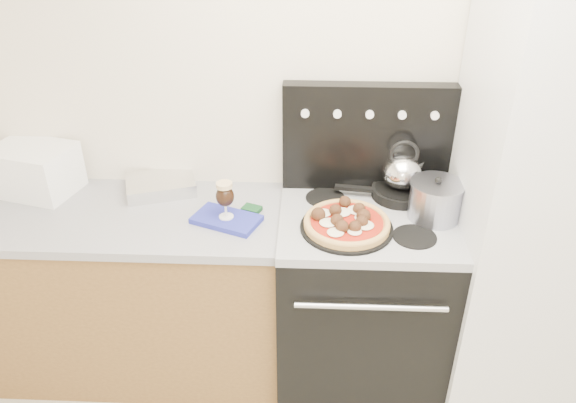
# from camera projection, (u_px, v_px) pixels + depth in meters

# --- Properties ---
(room_shell) EXTENTS (3.52, 3.01, 2.52)m
(room_shell) POSITION_uv_depth(u_px,v_px,m) (372.00, 287.00, 1.50)
(room_shell) COLOR beige
(room_shell) RESTS_ON ground
(base_cabinet) EXTENTS (1.45, 0.60, 0.86)m
(base_cabinet) POSITION_uv_depth(u_px,v_px,m) (133.00, 294.00, 2.74)
(base_cabinet) COLOR brown
(base_cabinet) RESTS_ON ground
(countertop) EXTENTS (1.48, 0.63, 0.04)m
(countertop) POSITION_uv_depth(u_px,v_px,m) (119.00, 216.00, 2.51)
(countertop) COLOR #9C9BA4
(countertop) RESTS_ON base_cabinet
(stove_body) EXTENTS (0.76, 0.65, 0.88)m
(stove_body) POSITION_uv_depth(u_px,v_px,m) (360.00, 302.00, 2.67)
(stove_body) COLOR black
(stove_body) RESTS_ON ground
(cooktop) EXTENTS (0.76, 0.65, 0.04)m
(cooktop) POSITION_uv_depth(u_px,v_px,m) (367.00, 221.00, 2.44)
(cooktop) COLOR #ADADB2
(cooktop) RESTS_ON stove_body
(backguard) EXTENTS (0.76, 0.08, 0.50)m
(backguard) POSITION_uv_depth(u_px,v_px,m) (367.00, 138.00, 2.53)
(backguard) COLOR black
(backguard) RESTS_ON cooktop
(fridge) EXTENTS (0.64, 0.68, 1.90)m
(fridge) POSITION_uv_depth(u_px,v_px,m) (535.00, 218.00, 2.36)
(fridge) COLOR silver
(fridge) RESTS_ON ground
(toaster_oven) EXTENTS (0.41, 0.35, 0.22)m
(toaster_oven) POSITION_uv_depth(u_px,v_px,m) (35.00, 169.00, 2.61)
(toaster_oven) COLOR white
(toaster_oven) RESTS_ON countertop
(foil_sheet) EXTENTS (0.37, 0.31, 0.06)m
(foil_sheet) POSITION_uv_depth(u_px,v_px,m) (161.00, 185.00, 2.65)
(foil_sheet) COLOR white
(foil_sheet) RESTS_ON countertop
(oven_mitt) EXTENTS (0.32, 0.26, 0.02)m
(oven_mitt) POSITION_uv_depth(u_px,v_px,m) (226.00, 219.00, 2.42)
(oven_mitt) COLOR #282FA7
(oven_mitt) RESTS_ON countertop
(beer_glass) EXTENTS (0.09, 0.09, 0.17)m
(beer_glass) POSITION_uv_depth(u_px,v_px,m) (225.00, 200.00, 2.37)
(beer_glass) COLOR black
(beer_glass) RESTS_ON oven_mitt
(pizza_pan) EXTENTS (0.45, 0.45, 0.01)m
(pizza_pan) POSITION_uv_depth(u_px,v_px,m) (347.00, 228.00, 2.34)
(pizza_pan) COLOR black
(pizza_pan) RESTS_ON cooktop
(pizza) EXTENTS (0.45, 0.45, 0.05)m
(pizza) POSITION_uv_depth(u_px,v_px,m) (347.00, 221.00, 2.32)
(pizza) COLOR #E7AF4E
(pizza) RESTS_ON pizza_pan
(skillet) EXTENTS (0.29, 0.29, 0.05)m
(skillet) POSITION_uv_depth(u_px,v_px,m) (400.00, 192.00, 2.56)
(skillet) COLOR black
(skillet) RESTS_ON cooktop
(tea_kettle) EXTENTS (0.23, 0.23, 0.20)m
(tea_kettle) POSITION_uv_depth(u_px,v_px,m) (402.00, 169.00, 2.50)
(tea_kettle) COLOR silver
(tea_kettle) RESTS_ON skillet
(stock_pot) EXTENTS (0.24, 0.24, 0.16)m
(stock_pot) POSITION_uv_depth(u_px,v_px,m) (435.00, 201.00, 2.38)
(stock_pot) COLOR #A1A2B2
(stock_pot) RESTS_ON cooktop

